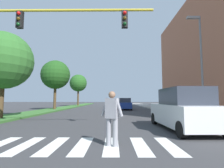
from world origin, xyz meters
name	(u,v)px	position (x,y,z in m)	size (l,w,h in m)	color
ground_plane	(108,108)	(0.00, 30.00, 0.00)	(140.00, 140.00, 0.00)	#38383A
crosswalk	(83,145)	(0.00, 7.88, 0.00)	(5.85, 2.20, 0.01)	silver
median_strip	(59,109)	(-7.13, 28.00, 0.07)	(2.83, 64.00, 0.15)	#386B2D
tree_mid	(3,61)	(-6.98, 14.41, 4.22)	(4.13, 4.13, 6.15)	#4C3823
tree_far	(56,75)	(-6.91, 25.24, 4.75)	(3.87, 3.87, 6.56)	#4C3823
tree_distant	(78,83)	(-6.63, 38.79, 4.91)	(3.66, 3.66, 6.62)	#4C3823
sidewalk_right	(161,109)	(7.92, 28.00, 0.07)	(3.00, 64.00, 0.15)	#9E9991
traffic_light_gantry	(18,35)	(-3.40, 9.95, 4.36)	(8.91, 0.30, 6.00)	gold
street_lamp_right	(200,56)	(7.33, 14.76, 4.59)	(1.02, 0.24, 7.50)	slate
pedestrian_performer	(112,116)	(0.92, 7.77, 0.93)	(0.72, 0.38, 1.69)	gray
suv_crossing	(183,110)	(4.29, 10.67, 0.93)	(2.10, 4.66, 1.97)	silver
sedan_midblock	(125,104)	(2.60, 26.84, 0.76)	(2.16, 4.65, 1.63)	navy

